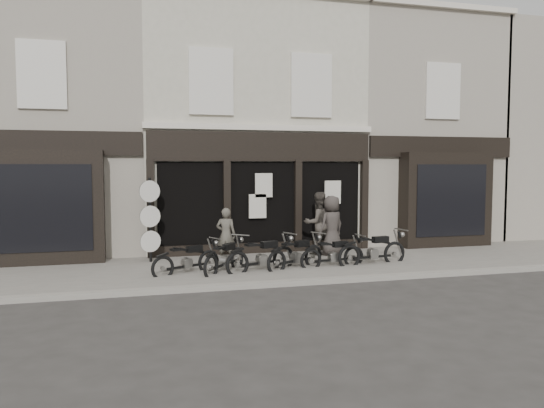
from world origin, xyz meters
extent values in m
plane|color=#2D2B28|center=(0.00, 0.00, 0.00)|extent=(90.00, 90.00, 0.00)
cube|color=#635E57|center=(0.00, 0.90, 0.06)|extent=(30.00, 4.20, 0.12)
cube|color=gray|center=(0.00, -1.25, 0.07)|extent=(30.00, 0.25, 0.13)
cube|color=#BCB5A1|center=(0.00, 6.00, 4.10)|extent=(7.20, 6.00, 8.20)
cube|color=black|center=(0.00, 2.92, 3.45)|extent=(7.10, 0.18, 0.90)
cube|color=black|center=(0.00, 2.98, 1.50)|extent=(6.50, 0.10, 2.95)
cube|color=black|center=(0.00, 2.91, 0.22)|extent=(7.10, 0.20, 0.44)
cube|color=beige|center=(0.00, 2.95, 4.05)|extent=(7.30, 0.22, 0.18)
cube|color=beige|center=(-1.60, 2.95, 5.40)|extent=(1.35, 0.12, 2.00)
cube|color=black|center=(-1.60, 2.98, 5.40)|extent=(1.05, 0.06, 1.70)
cube|color=beige|center=(1.60, 2.95, 5.40)|extent=(1.35, 0.12, 2.00)
cube|color=black|center=(1.60, 2.98, 5.40)|extent=(1.05, 0.06, 1.70)
cube|color=black|center=(-3.45, 2.90, 1.55)|extent=(0.22, 0.22, 3.00)
cube|color=black|center=(-1.15, 2.90, 1.55)|extent=(0.22, 0.22, 3.00)
cube|color=black|center=(1.15, 2.90, 1.55)|extent=(0.22, 0.22, 3.00)
cube|color=black|center=(3.45, 2.90, 1.55)|extent=(0.22, 0.22, 3.00)
cube|color=beige|center=(0.00, 2.80, 2.25)|extent=(0.55, 0.04, 0.75)
cube|color=beige|center=(2.30, 2.80, 2.00)|extent=(0.55, 0.04, 0.75)
cube|color=beige|center=(-0.20, 2.80, 1.60)|extent=(0.55, 0.04, 0.75)
cube|color=gray|center=(-6.35, 6.00, 4.10)|extent=(5.50, 6.00, 8.20)
cube|color=black|center=(-6.35, 2.65, 1.70)|extent=(3.20, 0.70, 3.20)
cube|color=black|center=(-6.35, 2.30, 1.70)|extent=(2.60, 0.06, 2.40)
cube|color=black|center=(-6.35, 2.95, 3.50)|extent=(5.40, 0.16, 0.70)
cube|color=beige|center=(-6.35, 2.96, 5.40)|extent=(1.30, 0.10, 1.90)
cube|color=black|center=(-6.35, 2.99, 5.40)|extent=(1.00, 0.06, 1.60)
cube|color=gray|center=(6.35, 6.00, 4.10)|extent=(5.50, 6.00, 8.20)
cube|color=black|center=(6.35, 2.65, 1.70)|extent=(3.20, 0.70, 3.20)
cube|color=black|center=(6.35, 2.30, 1.70)|extent=(2.60, 0.06, 2.40)
cube|color=black|center=(6.35, 2.95, 3.50)|extent=(5.40, 0.16, 0.70)
cube|color=beige|center=(6.35, 2.96, 5.40)|extent=(1.30, 0.10, 1.90)
cube|color=black|center=(6.35, 2.99, 5.40)|extent=(1.00, 0.06, 1.60)
cube|color=beige|center=(6.35, 2.98, 8.25)|extent=(5.60, 0.30, 0.18)
torus|color=black|center=(-2.05, 0.66, 0.31)|extent=(0.61, 0.34, 0.63)
torus|color=black|center=(-3.28, 0.09, 0.31)|extent=(0.61, 0.34, 0.63)
cube|color=black|center=(-2.67, 0.38, 0.28)|extent=(1.03, 0.50, 0.06)
cube|color=gray|center=(-2.65, 0.38, 0.35)|extent=(0.27, 0.25, 0.24)
cube|color=black|center=(-2.45, 0.48, 0.70)|extent=(0.46, 0.32, 0.16)
cube|color=black|center=(-2.92, 0.26, 0.74)|extent=(0.33, 0.29, 0.06)
cylinder|color=gray|center=(-1.87, 0.74, 0.93)|extent=(0.26, 0.51, 0.03)
torus|color=black|center=(-1.23, 0.91, 0.32)|extent=(0.48, 0.55, 0.65)
torus|color=black|center=(-2.11, -0.15, 0.32)|extent=(0.48, 0.55, 0.65)
cube|color=black|center=(-1.67, 0.38, 0.28)|extent=(0.76, 0.90, 0.06)
cube|color=gray|center=(-1.66, 0.40, 0.36)|extent=(0.28, 0.28, 0.25)
cube|color=black|center=(-1.52, 0.57, 0.72)|extent=(0.40, 0.44, 0.16)
cube|color=black|center=(-1.86, 0.16, 0.76)|extent=(0.33, 0.34, 0.06)
cylinder|color=gray|center=(-1.10, 1.07, 0.95)|extent=(0.45, 0.38, 0.03)
torus|color=black|center=(-0.04, 0.49, 0.34)|extent=(0.68, 0.33, 0.69)
torus|color=black|center=(-1.41, -0.04, 0.34)|extent=(0.68, 0.33, 0.69)
cube|color=black|center=(-0.73, 0.22, 0.30)|extent=(1.15, 0.48, 0.06)
cube|color=gray|center=(-0.71, 0.23, 0.38)|extent=(0.29, 0.26, 0.26)
cube|color=black|center=(-0.48, 0.32, 0.77)|extent=(0.50, 0.33, 0.17)
cube|color=black|center=(-1.01, 0.11, 0.81)|extent=(0.36, 0.30, 0.06)
cylinder|color=gray|center=(0.17, 0.57, 1.01)|extent=(0.25, 0.56, 0.04)
torus|color=black|center=(0.89, 0.68, 0.33)|extent=(0.63, 0.39, 0.66)
torus|color=black|center=(-0.36, 0.02, 0.33)|extent=(0.63, 0.39, 0.66)
cube|color=black|center=(0.27, 0.35, 0.29)|extent=(1.04, 0.58, 0.06)
cube|color=gray|center=(0.28, 0.36, 0.36)|extent=(0.29, 0.26, 0.25)
cube|color=black|center=(0.49, 0.47, 0.73)|extent=(0.47, 0.36, 0.17)
cube|color=black|center=(0.01, 0.21, 0.77)|extent=(0.35, 0.31, 0.06)
cylinder|color=gray|center=(1.08, 0.78, 0.97)|extent=(0.30, 0.51, 0.04)
torus|color=black|center=(1.98, 0.38, 0.31)|extent=(0.63, 0.16, 0.63)
torus|color=black|center=(0.66, 0.21, 0.31)|extent=(0.63, 0.16, 0.63)
cube|color=black|center=(1.32, 0.29, 0.27)|extent=(1.09, 0.18, 0.06)
cube|color=gray|center=(1.34, 0.29, 0.34)|extent=(0.24, 0.19, 0.24)
cube|color=black|center=(1.55, 0.32, 0.69)|extent=(0.44, 0.21, 0.16)
cube|color=black|center=(1.04, 0.26, 0.73)|extent=(0.30, 0.22, 0.06)
cylinder|color=gray|center=(2.18, 0.40, 0.92)|extent=(0.10, 0.53, 0.03)
torus|color=black|center=(3.25, 0.39, 0.35)|extent=(0.71, 0.20, 0.70)
torus|color=black|center=(1.76, 0.17, 0.35)|extent=(0.71, 0.20, 0.70)
cube|color=black|center=(2.50, 0.28, 0.31)|extent=(1.23, 0.23, 0.06)
cube|color=gray|center=(2.52, 0.29, 0.39)|extent=(0.27, 0.22, 0.27)
cube|color=black|center=(2.77, 0.32, 0.78)|extent=(0.50, 0.24, 0.18)
cube|color=black|center=(2.20, 0.24, 0.82)|extent=(0.34, 0.25, 0.06)
cylinder|color=gray|center=(3.47, 0.43, 1.03)|extent=(0.13, 0.60, 0.04)
imported|color=#4C483E|center=(-1.41, 1.60, 0.89)|extent=(0.66, 0.55, 1.55)
imported|color=#3D3731|center=(1.57, 2.13, 1.09)|extent=(1.02, 0.84, 1.93)
imported|color=#36302D|center=(1.90, 1.85, 1.03)|extent=(1.05, 0.89, 1.83)
cylinder|color=black|center=(-3.49, 2.16, 0.03)|extent=(0.39, 0.39, 0.07)
cylinder|color=black|center=(-3.49, 2.16, 1.26)|extent=(0.08, 0.08, 2.52)
cylinder|color=black|center=(-3.49, 2.13, 2.14)|extent=(0.59, 0.26, 0.61)
cylinder|color=beige|center=(-3.49, 2.10, 2.14)|extent=(0.58, 0.23, 0.61)
cylinder|color=black|center=(-3.49, 2.13, 1.43)|extent=(0.59, 0.26, 0.61)
cylinder|color=beige|center=(-3.49, 2.10, 1.43)|extent=(0.58, 0.23, 0.61)
cylinder|color=black|center=(-3.49, 2.13, 0.71)|extent=(0.59, 0.26, 0.61)
cylinder|color=beige|center=(-3.49, 2.10, 0.71)|extent=(0.58, 0.23, 0.61)
camera|label=1|loc=(-4.03, -13.20, 2.87)|focal=35.00mm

